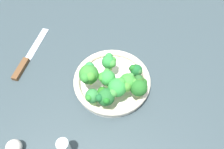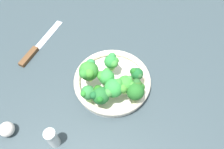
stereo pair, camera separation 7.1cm
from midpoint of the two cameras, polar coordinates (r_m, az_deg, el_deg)
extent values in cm
cube|color=#334247|center=(77.79, 3.33, -3.34)|extent=(130.00, 130.00, 2.50)
cylinder|color=silver|center=(75.76, 2.67, -2.74)|extent=(25.27, 25.27, 1.73)
torus|color=#F2E1C4|center=(74.13, 2.73, -1.96)|extent=(26.33, 26.33, 2.12)
cylinder|color=#78B857|center=(74.82, 2.44, 1.93)|extent=(2.51, 2.51, 2.37)
sphere|color=#2E873A|center=(72.66, 2.52, 3.18)|extent=(4.65, 4.65, 4.65)
sphere|color=#3E923A|center=(71.63, 3.30, 2.63)|extent=(2.74, 2.74, 2.74)
sphere|color=#388731|center=(72.40, 3.65, 3.44)|extent=(2.50, 2.50, 2.50)
sphere|color=#2E883C|center=(72.68, 2.83, 4.56)|extent=(2.54, 2.54, 2.54)
cylinder|color=#9ACC6D|center=(73.23, 9.13, -1.08)|extent=(2.55, 2.55, 2.01)
sphere|color=#1A5E29|center=(71.32, 9.37, -0.07)|extent=(4.03, 4.03, 4.03)
sphere|color=#2A5B2C|center=(70.36, 10.07, -0.56)|extent=(1.94, 1.94, 1.94)
sphere|color=#1F6722|center=(70.60, 8.55, 0.70)|extent=(2.22, 2.22, 2.22)
sphere|color=#2D5729|center=(70.96, 8.26, 0.55)|extent=(1.96, 1.96, 1.96)
cylinder|color=#A2C665|center=(72.16, -3.08, -0.83)|extent=(2.14, 2.14, 2.79)
sphere|color=#358230|center=(69.31, -3.21, 0.73)|extent=(6.33, 6.33, 6.33)
sphere|color=#328530|center=(67.28, -4.35, 0.01)|extent=(3.09, 3.09, 3.09)
sphere|color=#2D8642|center=(69.65, -2.72, 2.66)|extent=(3.08, 3.08, 3.08)
sphere|color=#408F2F|center=(67.29, -2.98, 0.14)|extent=(3.25, 3.25, 3.25)
cylinder|color=#84B350|center=(68.06, 0.11, -6.92)|extent=(2.20, 2.20, 2.20)
sphere|color=#22682C|center=(65.52, 0.11, -5.78)|extent=(5.43, 5.43, 5.43)
sphere|color=#22681A|center=(65.68, -0.59, -4.26)|extent=(2.99, 2.99, 2.99)
sphere|color=#1A5C2A|center=(63.93, -1.68, -5.70)|extent=(2.30, 2.30, 2.30)
sphere|color=#1A681F|center=(63.65, 0.05, -6.69)|extent=(2.21, 2.21, 2.21)
cylinder|color=#85C362|center=(68.61, -3.13, -6.01)|extent=(2.61, 2.61, 2.39)
sphere|color=#2F7A39|center=(66.30, -3.23, -4.94)|extent=(4.43, 4.43, 4.43)
sphere|color=#2A8129|center=(64.83, -4.36, -5.28)|extent=(1.94, 1.94, 1.94)
sphere|color=#307B35|center=(65.68, -2.17, -5.14)|extent=(2.51, 2.51, 2.51)
cylinder|color=#86C860|center=(70.08, 6.29, -3.97)|extent=(2.48, 2.48, 2.75)
sphere|color=green|center=(67.44, 6.53, -2.66)|extent=(5.26, 5.26, 5.26)
sphere|color=#3E8B32|center=(66.45, 8.14, -2.99)|extent=(2.34, 2.34, 2.34)
sphere|color=#3E8B3B|center=(66.99, 7.50, -1.35)|extent=(2.12, 2.12, 2.12)
sphere|color=#428B2F|center=(65.86, 5.92, -3.84)|extent=(2.99, 2.99, 2.99)
cylinder|color=#A1D468|center=(69.43, 8.80, -5.80)|extent=(2.22, 2.22, 2.36)
sphere|color=#236623|center=(66.86, 9.12, -4.59)|extent=(5.52, 5.52, 5.52)
sphere|color=#23621F|center=(67.34, 10.46, -3.53)|extent=(2.67, 2.67, 2.67)
sphere|color=#2A581F|center=(66.94, 9.55, -2.91)|extent=(3.23, 3.23, 3.23)
sphere|color=#245B25|center=(66.76, 9.50, -2.35)|extent=(2.60, 2.60, 2.60)
cylinder|color=#8EC867|center=(71.37, 1.47, -2.14)|extent=(2.11, 2.11, 2.22)
sphere|color=green|center=(69.06, 1.52, -0.93)|extent=(5.02, 5.02, 5.02)
sphere|color=#338731|center=(68.92, 1.61, 0.72)|extent=(2.15, 2.15, 2.15)
sphere|color=#378B30|center=(68.49, -0.01, -0.74)|extent=(2.35, 2.35, 2.35)
sphere|color=#388E2F|center=(69.06, 0.13, -0.23)|extent=(2.42, 2.42, 2.42)
cylinder|color=#85B058|center=(69.01, 3.38, -5.15)|extent=(2.06, 2.06, 2.71)
sphere|color=green|center=(66.19, 3.51, -3.79)|extent=(5.82, 5.82, 5.82)
sphere|color=#358B33|center=(65.72, 4.72, -2.57)|extent=(3.05, 3.05, 3.05)
sphere|color=#3E8D3B|center=(64.75, 2.17, -4.99)|extent=(2.78, 2.78, 2.78)
cube|color=silver|center=(94.11, -14.09, 9.98)|extent=(17.11, 6.76, 0.40)
cube|color=brown|center=(87.55, -18.77, 4.33)|extent=(9.85, 4.53, 1.50)
sphere|color=silver|center=(72.75, -23.24, -13.22)|extent=(4.57, 4.57, 4.57)
cylinder|color=silver|center=(66.23, -12.14, -16.38)|extent=(3.23, 3.23, 7.17)
cylinder|color=#B7C3C1|center=(62.36, -12.82, -15.20)|extent=(3.39, 3.39, 1.13)
camera|label=1|loc=(0.04, -87.13, 4.23)|focal=35.06mm
camera|label=2|loc=(0.04, 92.87, -4.23)|focal=35.06mm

